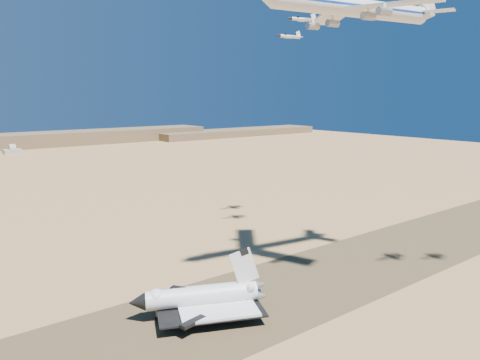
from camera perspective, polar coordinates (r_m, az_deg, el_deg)
ground at (r=156.42m, az=-0.36°, el=-15.20°), size 1200.00×1200.00×0.00m
runway at (r=156.41m, az=-0.36°, el=-15.19°), size 600.00×50.00×0.06m
ridgeline at (r=659.21m, az=-24.89°, el=4.16°), size 960.00×90.00×18.00m
shuttle at (r=149.44m, az=-4.81°, el=-14.15°), size 42.48×36.18×20.69m
carrier_747 at (r=169.06m, az=13.16°, el=19.84°), size 77.46×59.08×19.22m
crew_a at (r=152.12m, az=-0.61°, el=-15.59°), size 0.57×0.71×1.71m
crew_b at (r=150.76m, az=-0.08°, el=-15.79°), size 1.04×1.05×1.93m
crew_c at (r=150.77m, az=-1.22°, el=-15.85°), size 1.08×0.77×1.67m
chase_jet_d at (r=219.14m, az=7.66°, el=18.86°), size 14.98×8.62×3.80m
chase_jet_e at (r=242.10m, az=6.04°, el=17.01°), size 15.95×8.61×3.97m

